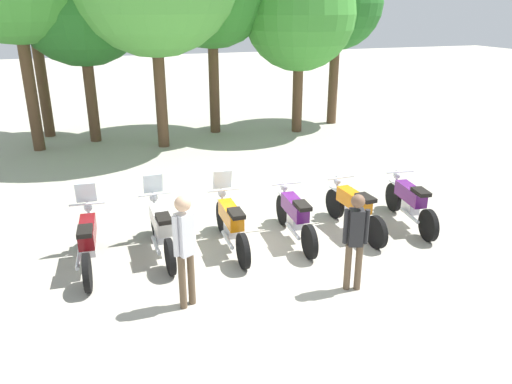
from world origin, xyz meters
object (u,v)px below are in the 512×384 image
motorcycle_2 (231,222)px  person_1 (185,243)px  tree_5 (300,15)px  motorcycle_0 (88,240)px  motorcycle_3 (295,216)px  person_0 (355,236)px  tree_6 (337,4)px  motorcycle_1 (161,227)px  motorcycle_4 (354,208)px  motorcycle_5 (410,202)px

motorcycle_2 → person_1: (-1.17, -1.68, 0.56)m
motorcycle_2 → tree_5: tree_5 is taller
motorcycle_0 → motorcycle_3: size_ratio=1.00×
motorcycle_0 → person_0: (4.01, -2.15, 0.44)m
person_0 → tree_5: tree_5 is taller
motorcycle_0 → tree_6: size_ratio=0.36×
tree_6 → motorcycle_1: bearing=-131.9°
tree_5 → motorcycle_3: bearing=-113.3°
motorcycle_0 → motorcycle_4: motorcycle_0 is taller
motorcycle_1 → tree_6: 12.53m
motorcycle_1 → motorcycle_5: motorcycle_1 is taller
motorcycle_3 → person_1: person_1 is taller
motorcycle_3 → tree_6: size_ratio=0.36×
motorcycle_4 → tree_6: tree_6 is taller
tree_5 → tree_6: (1.83, 0.83, 0.33)m
motorcycle_3 → tree_6: 11.28m
tree_6 → tree_5: bearing=-155.7°
motorcycle_1 → person_0: 3.57m
motorcycle_1 → tree_6: size_ratio=0.36×
motorcycle_5 → person_1: (-5.01, -1.53, 0.57)m
person_0 → tree_5: 11.28m
motorcycle_5 → tree_5: 9.16m
motorcycle_1 → person_0: bearing=-130.9°
motorcycle_3 → person_1: size_ratio=1.21×
person_1 → motorcycle_1: bearing=-24.0°
motorcycle_3 → person_1: bearing=127.0°
motorcycle_1 → tree_6: (7.96, 8.88, 3.85)m
motorcycle_0 → motorcycle_1: same height
motorcycle_2 → motorcycle_3: (1.28, -0.05, -0.01)m
motorcycle_1 → tree_5: size_ratio=0.37×
motorcycle_2 → tree_6: bearing=-35.2°
motorcycle_1 → tree_5: (6.13, 8.05, 3.52)m
motorcycle_3 → motorcycle_4: (1.28, -0.03, 0.00)m
motorcycle_0 → motorcycle_5: motorcycle_0 is taller
person_0 → motorcycle_5: bearing=148.3°
motorcycle_4 → motorcycle_0: bearing=85.3°
motorcycle_3 → tree_6: bearing=-27.2°
motorcycle_2 → person_0: (1.45, -2.06, 0.44)m
tree_5 → motorcycle_4: bearing=-105.4°
motorcycle_2 → tree_5: bearing=-29.3°
motorcycle_0 → motorcycle_3: motorcycle_0 is taller
motorcycle_1 → motorcycle_2: (1.28, -0.20, 0.00)m
person_1 → tree_5: bearing=-58.5°
motorcycle_0 → person_1: size_ratio=1.21×
motorcycle_2 → person_1: bearing=146.2°
motorcycle_0 → person_0: person_0 is taller
motorcycle_0 → motorcycle_4: bearing=-88.0°
motorcycle_0 → tree_5: tree_5 is taller
motorcycle_0 → tree_6: (9.24, 8.99, 3.85)m
motorcycle_2 → motorcycle_3: bearing=-91.1°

